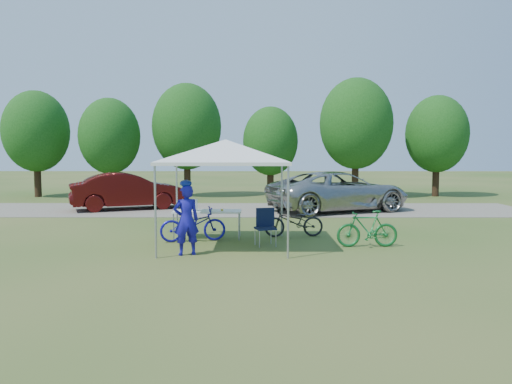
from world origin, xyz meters
TOP-DOWN VIEW (x-y plane):
  - ground at (0.00, 0.00)m, footprint 100.00×100.00m
  - gravel_strip at (0.00, 8.00)m, footprint 24.00×5.00m
  - canopy at (0.00, 0.00)m, footprint 4.53×4.53m
  - treeline at (-0.29, 14.05)m, footprint 24.89×4.28m
  - folding_table at (-0.60, 1.16)m, footprint 1.89×0.79m
  - folding_chair at (1.01, 0.11)m, footprint 0.60×0.62m
  - cooler at (-1.10, 1.16)m, footprint 0.43×0.29m
  - ice_cream_cup at (-0.18, 1.11)m, footprint 0.07×0.07m
  - cyclist at (-0.86, -1.13)m, footprint 0.70×0.58m
  - bike_blue at (-0.93, 0.65)m, footprint 1.87×1.03m
  - bike_green at (3.60, -0.13)m, footprint 1.57×0.50m
  - bike_dark at (1.85, 1.37)m, footprint 1.74×0.80m
  - minivan at (4.10, 7.44)m, footprint 6.37×4.67m
  - sedan at (-4.63, 8.09)m, footprint 4.90×3.27m

SIDE VIEW (x-z plane):
  - ground at x=0.00m, z-range 0.00..0.00m
  - gravel_strip at x=0.00m, z-range 0.00..0.02m
  - bike_dark at x=1.85m, z-range 0.00..0.88m
  - bike_blue at x=-0.93m, z-range 0.00..0.93m
  - bike_green at x=3.60m, z-range 0.00..0.94m
  - folding_chair at x=1.01m, z-range 0.09..1.05m
  - folding_table at x=-0.60m, z-range 0.35..1.12m
  - sedan at x=-4.63m, z-range 0.02..1.55m
  - ice_cream_cup at x=-0.18m, z-range 0.78..0.83m
  - minivan at x=4.10m, z-range 0.02..1.63m
  - cyclist at x=-0.86m, z-range 0.00..1.65m
  - cooler at x=-1.10m, z-range 0.78..1.09m
  - canopy at x=0.00m, z-range 1.15..4.15m
  - treeline at x=-0.29m, z-range 0.38..6.68m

